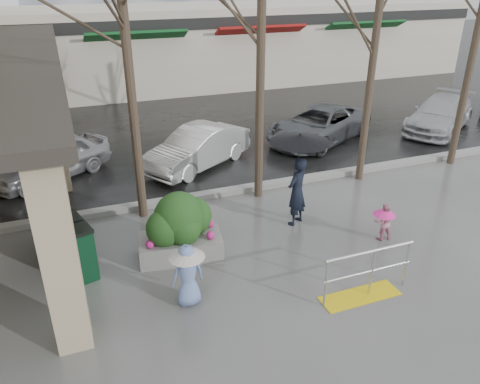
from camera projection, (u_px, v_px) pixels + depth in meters
ground at (273, 276)px, 9.62m from camera, size 120.00×120.00×0.00m
street_asphalt at (121, 74)px, 28.15m from camera, size 120.00×36.00×0.01m
curb at (213, 194)px, 12.96m from camera, size 120.00×0.30×0.15m
canopy_slab at (5, 50)px, 13.24m from camera, size 2.80×18.00×0.25m
pillar_front at (59, 254)px, 7.19m from camera, size 0.55×0.55×3.50m
pillar_back at (52, 131)px, 12.66m from camera, size 0.55×0.55×3.50m
storefront_row at (166, 47)px, 24.53m from camera, size 34.00×6.74×4.00m
handrail at (365, 280)px, 8.89m from camera, size 1.90×0.50×1.03m
tree_west at (122, 2)px, 9.81m from camera, size 3.20×3.20×6.80m
tree_mideast at (379, 6)px, 12.01m from camera, size 3.20×3.20×6.50m
woman at (298, 168)px, 11.01m from camera, size 1.43×1.43×2.34m
child_pink at (384, 219)px, 10.74m from camera, size 0.53×0.53×0.90m
child_blue at (188, 270)px, 8.56m from camera, size 0.67×0.67×1.25m
planter at (180, 227)px, 9.98m from camera, size 1.89×1.17×1.55m
news_boxes at (68, 237)px, 9.89m from camera, size 1.04×2.15×1.17m
car_a at (49, 158)px, 13.88m from camera, size 3.92×3.23×1.26m
car_b at (198, 148)px, 14.69m from camera, size 3.95×3.16×1.26m
car_c at (319, 124)px, 16.90m from camera, size 4.98×3.98×1.26m
car_d at (440, 114)px, 18.09m from camera, size 4.61×3.83×1.26m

